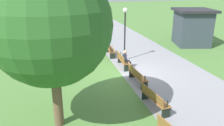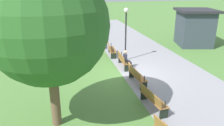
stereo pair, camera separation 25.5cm
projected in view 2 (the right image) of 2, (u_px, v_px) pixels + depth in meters
ground_plane at (130, 74)px, 13.31m from camera, size 120.00×120.00×0.00m
path_paving at (163, 71)px, 13.75m from camera, size 43.51×5.26×0.01m
bench_0 at (69, 27)px, 25.47m from camera, size 1.83×1.14×0.89m
bench_1 at (79, 31)px, 23.41m from camera, size 1.84×1.03×0.89m
bench_2 at (89, 36)px, 21.26m from camera, size 1.85×0.91×0.89m
bench_3 at (100, 42)px, 19.02m from camera, size 1.84×0.79×0.89m
bench_4 at (111, 49)px, 16.71m from camera, size 1.83×0.67×0.89m
bench_5 at (123, 60)px, 14.34m from camera, size 1.80×0.54×0.89m
bench_6 at (136, 75)px, 11.92m from camera, size 1.80×0.54×0.89m
bench_7 at (152, 99)px, 9.47m from camera, size 1.83×0.67×0.89m
person_seated at (127, 59)px, 14.03m from camera, size 0.33×0.53×1.20m
tree_2 at (48, 25)px, 7.32m from camera, size 4.11×4.11×5.85m
lamp_post at (126, 24)px, 14.96m from camera, size 0.32×0.32×3.63m
kiosk at (194, 27)px, 19.29m from camera, size 4.02×3.82×3.12m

